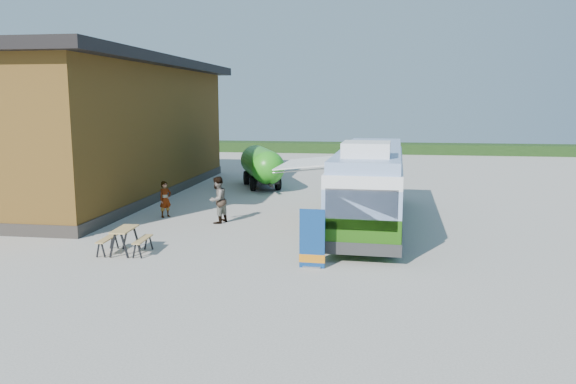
% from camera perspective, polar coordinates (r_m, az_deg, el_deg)
% --- Properties ---
extents(ground, '(100.00, 100.00, 0.00)m').
position_cam_1_polar(ground, '(20.52, -4.49, -5.43)').
color(ground, '#BCB7AD').
rests_on(ground, ground).
extents(barn, '(9.60, 21.20, 7.50)m').
position_cam_1_polar(barn, '(33.02, -18.55, 5.98)').
color(barn, brown).
rests_on(barn, ground).
extents(hedge, '(40.00, 3.00, 1.00)m').
position_cam_1_polar(hedge, '(57.61, 12.18, 4.34)').
color(hedge, '#264419').
rests_on(hedge, ground).
extents(bus, '(3.07, 12.38, 3.78)m').
position_cam_1_polar(bus, '(23.79, 8.38, 0.96)').
color(bus, '#275E0F').
rests_on(bus, ground).
extents(awning, '(2.71, 4.21, 0.51)m').
position_cam_1_polar(awning, '(23.62, 2.76, 3.31)').
color(awning, white).
rests_on(awning, ground).
extents(banner, '(0.82, 0.20, 1.88)m').
position_cam_1_polar(banner, '(17.59, 2.45, -5.31)').
color(banner, navy).
rests_on(banner, ground).
extents(picnic_table, '(1.62, 1.46, 0.88)m').
position_cam_1_polar(picnic_table, '(20.06, -16.26, -4.20)').
color(picnic_table, tan).
rests_on(picnic_table, ground).
extents(person_a, '(0.66, 0.71, 1.64)m').
position_cam_1_polar(person_a, '(25.83, -12.36, -0.72)').
color(person_a, '#999999').
rests_on(person_a, ground).
extents(person_b, '(1.04, 1.17, 2.01)m').
position_cam_1_polar(person_b, '(24.17, -7.18, -0.81)').
color(person_b, '#999999').
rests_on(person_b, ground).
extents(slurry_tanker, '(3.49, 6.14, 2.40)m').
position_cam_1_polar(slurry_tanker, '(34.06, -2.71, 2.80)').
color(slurry_tanker, '#28991B').
rests_on(slurry_tanker, ground).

